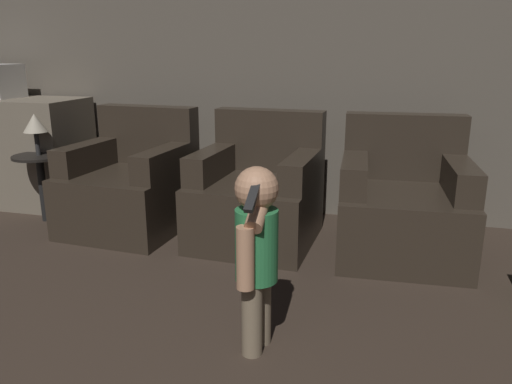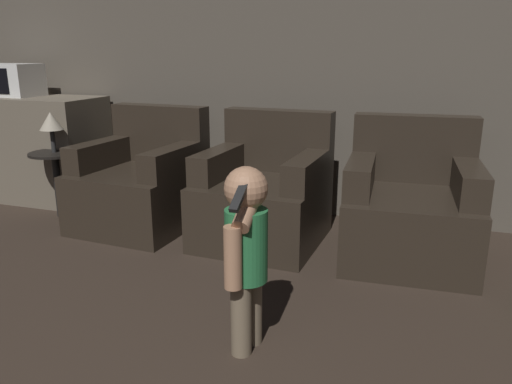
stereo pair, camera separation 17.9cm
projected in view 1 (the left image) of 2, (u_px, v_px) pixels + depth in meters
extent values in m
cube|color=#51493F|center=(302.00, 53.00, 3.90)|extent=(8.40, 0.05, 2.60)
cube|color=black|center=(128.00, 201.00, 3.77)|extent=(0.86, 0.89, 0.45)
cube|color=black|center=(148.00, 135.00, 3.95)|extent=(0.82, 0.21, 0.45)
cube|color=black|center=(88.00, 156.00, 3.78)|extent=(0.21, 0.69, 0.20)
cube|color=black|center=(165.00, 162.00, 3.58)|extent=(0.21, 0.69, 0.20)
cube|color=black|center=(256.00, 211.00, 3.52)|extent=(0.85, 0.88, 0.45)
cube|color=black|center=(270.00, 140.00, 3.71)|extent=(0.82, 0.20, 0.45)
cube|color=black|center=(212.00, 164.00, 3.53)|extent=(0.19, 0.69, 0.20)
cube|color=black|center=(302.00, 170.00, 3.33)|extent=(0.19, 0.69, 0.20)
cube|color=black|center=(402.00, 223.00, 3.27)|extent=(0.85, 0.88, 0.45)
cube|color=black|center=(404.00, 146.00, 3.47)|extent=(0.82, 0.20, 0.45)
cube|color=black|center=(354.00, 173.00, 3.25)|extent=(0.20, 0.69, 0.20)
cube|color=black|center=(460.00, 178.00, 3.12)|extent=(0.20, 0.69, 0.20)
cylinder|color=brown|center=(261.00, 309.00, 2.30)|extent=(0.09, 0.09, 0.34)
cylinder|color=brown|center=(252.00, 319.00, 2.20)|extent=(0.09, 0.09, 0.34)
cylinder|color=#236638|center=(257.00, 245.00, 2.16)|extent=(0.19, 0.19, 0.32)
sphere|color=#A37556|center=(257.00, 188.00, 2.09)|extent=(0.19, 0.19, 0.19)
cylinder|color=#A37556|center=(245.00, 258.00, 2.06)|extent=(0.08, 0.08, 0.27)
cylinder|color=#A37556|center=(260.00, 204.00, 2.10)|extent=(0.08, 0.27, 0.20)
cube|color=black|center=(253.00, 196.00, 1.97)|extent=(0.04, 0.16, 0.10)
cube|color=#665B4C|center=(16.00, 151.00, 4.40)|extent=(1.26, 0.61, 0.92)
cylinder|color=black|center=(43.00, 189.00, 3.94)|extent=(0.06, 0.06, 0.51)
cylinder|color=black|center=(39.00, 156.00, 3.87)|extent=(0.40, 0.40, 0.02)
cylinder|color=#262626|center=(37.00, 144.00, 3.84)|extent=(0.04, 0.04, 0.18)
cone|color=#9E937F|center=(35.00, 123.00, 3.80)|extent=(0.18, 0.18, 0.14)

